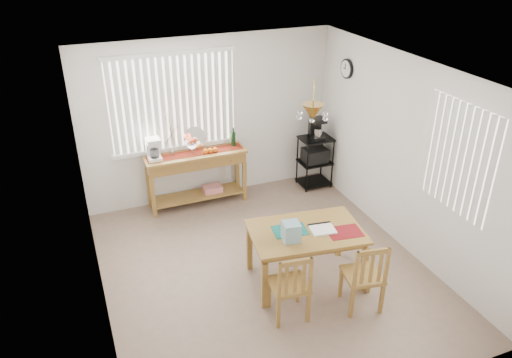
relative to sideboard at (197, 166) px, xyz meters
name	(u,v)px	position (x,y,z in m)	size (l,w,h in m)	color
ground	(265,270)	(0.31, -2.01, -0.67)	(4.00, 4.50, 0.01)	#8D715F
room_shell	(265,151)	(0.31, -1.99, 1.03)	(4.20, 4.70, 2.70)	white
sideboard	(197,166)	(0.00, 0.00, 0.00)	(1.57, 0.44, 0.88)	olive
sideboard_items	(178,147)	(-0.27, 0.02, 0.36)	(1.49, 0.37, 0.68)	maroon
wire_cart	(315,157)	(2.01, -0.14, -0.14)	(0.52, 0.41, 0.88)	black
cart_items	(316,128)	(2.01, -0.13, 0.38)	(0.21, 0.25, 0.36)	black
dining_table	(306,236)	(0.70, -2.36, -0.02)	(1.46, 1.05, 0.72)	olive
table_items	(299,231)	(0.55, -2.46, 0.15)	(1.04, 0.62, 0.23)	#136B62
chair_left	(290,286)	(0.23, -2.91, -0.23)	(0.45, 0.45, 0.89)	olive
chair_right	(364,276)	(1.09, -3.08, -0.21)	(0.49, 0.49, 0.92)	olive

